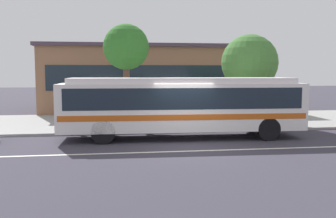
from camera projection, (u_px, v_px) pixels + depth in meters
The scene contains 9 objects.
ground_plane at pixel (188, 147), 15.00m from camera, with size 120.00×120.00×0.00m, color #373440.
sidewalk_slab at pixel (164, 121), 22.28m from camera, with size 60.00×8.00×0.12m, color #999795.
lane_stripe_center at pixel (192, 151), 14.21m from camera, with size 56.00×0.16×0.01m, color silver.
transit_bus at pixel (182, 103), 16.88m from camera, with size 10.77×2.77×2.70m.
pedestrian_waiting_near_sign at pixel (262, 107), 20.04m from camera, with size 0.40×0.40×1.69m.
pedestrian_walking_along_curb at pixel (77, 111), 18.14m from camera, with size 0.47×0.47×1.63m.
street_tree_near_stop at pixel (126, 48), 19.97m from camera, with size 2.42×2.42×5.36m.
street_tree_mid_block at pixel (250, 63), 21.13m from camera, with size 3.15×3.15×4.92m.
station_building at pixel (150, 78), 29.87m from camera, with size 16.09×8.96×4.90m.
Camera 1 is at (-2.88, -14.52, 2.97)m, focal length 40.47 mm.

